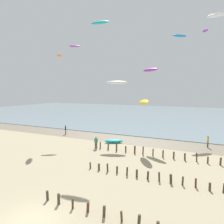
# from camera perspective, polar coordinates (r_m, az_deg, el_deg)

# --- Properties ---
(ground_plane) EXTENTS (160.00, 160.00, 0.00)m
(ground_plane) POSITION_cam_1_polar(r_m,az_deg,el_deg) (15.48, -21.63, -26.40)
(ground_plane) COLOR tan
(wet_sand_strip) EXTENTS (120.00, 5.64, 0.01)m
(wet_sand_strip) POSITION_cam_1_polar(r_m,az_deg,el_deg) (33.69, 7.36, -8.03)
(wet_sand_strip) COLOR #7A6D59
(wet_sand_strip) RESTS_ON ground
(sea) EXTENTS (160.00, 70.00, 0.10)m
(sea) POSITION_cam_1_polar(r_m,az_deg,el_deg) (70.17, 16.68, -0.80)
(sea) COLOR gray
(sea) RESTS_ON ground
(groyne_near) EXTENTS (10.90, 0.33, 0.82)m
(groyne_near) POSITION_cam_1_polar(r_m,az_deg,el_deg) (14.52, -0.23, -26.60)
(groyne_near) COLOR #3D3929
(groyne_near) RESTS_ON ground
(groyne_mid) EXTENTS (17.80, 0.32, 0.87)m
(groyne_mid) POSITION_cam_1_polar(r_m,az_deg,el_deg) (19.58, 18.65, -17.81)
(groyne_mid) COLOR #453026
(groyne_mid) RESTS_ON ground
(groyne_far) EXTENTS (19.01, 0.36, 1.07)m
(groyne_far) POSITION_cam_1_polar(r_m,az_deg,el_deg) (26.20, 15.05, -11.30)
(groyne_far) COLOR #413728
(groyne_far) RESTS_ON ground
(person_mid_beach) EXTENTS (0.57, 0.25, 1.71)m
(person_mid_beach) POSITION_cam_1_polar(r_m,az_deg,el_deg) (29.09, -4.50, -8.42)
(person_mid_beach) COLOR #383842
(person_mid_beach) RESTS_ON ground
(person_by_waterline) EXTENTS (0.29, 0.56, 1.71)m
(person_by_waterline) POSITION_cam_1_polar(r_m,az_deg,el_deg) (32.54, 25.25, -7.43)
(person_by_waterline) COLOR #4C4C56
(person_by_waterline) RESTS_ON ground
(person_right_flank) EXTENTS (0.40, 0.47, 1.71)m
(person_right_flank) POSITION_cam_1_polar(r_m,az_deg,el_deg) (39.08, -12.87, -4.79)
(person_right_flank) COLOR #383842
(person_right_flank) RESTS_ON ground
(grounded_kite) EXTENTS (3.00, 2.23, 0.57)m
(grounded_kite) POSITION_cam_1_polar(r_m,az_deg,el_deg) (32.18, 0.49, -8.14)
(grounded_kite) COLOR #19B2B7
(grounded_kite) RESTS_ON ground
(kite_aloft_1) EXTENTS (3.30, 2.60, 0.76)m
(kite_aloft_1) POSITION_cam_1_polar(r_m,az_deg,el_deg) (33.29, 10.66, 11.53)
(kite_aloft_1) COLOR purple
(kite_aloft_2) EXTENTS (3.43, 1.78, 0.72)m
(kite_aloft_2) POSITION_cam_1_polar(r_m,az_deg,el_deg) (42.41, 27.29, 22.94)
(kite_aloft_2) COLOR white
(kite_aloft_3) EXTENTS (1.43, 2.09, 0.47)m
(kite_aloft_3) POSITION_cam_1_polar(r_m,az_deg,el_deg) (45.10, 24.64, 20.00)
(kite_aloft_3) COLOR purple
(kite_aloft_4) EXTENTS (3.55, 2.14, 0.56)m
(kite_aloft_4) POSITION_cam_1_polar(r_m,az_deg,el_deg) (32.64, 1.40, 8.27)
(kite_aloft_4) COLOR white
(kite_aloft_5) EXTENTS (1.95, 2.22, 0.52)m
(kite_aloft_5) POSITION_cam_1_polar(r_m,az_deg,el_deg) (35.62, -14.52, 15.12)
(kite_aloft_5) COLOR orange
(kite_aloft_7) EXTENTS (2.86, 3.73, 1.00)m
(kite_aloft_7) POSITION_cam_1_polar(r_m,az_deg,el_deg) (28.16, 8.91, 2.75)
(kite_aloft_7) COLOR yellow
(kite_aloft_8) EXTENTS (2.12, 1.71, 0.49)m
(kite_aloft_8) POSITION_cam_1_polar(r_m,az_deg,el_deg) (39.63, -10.41, 17.67)
(kite_aloft_8) COLOR purple
(kite_aloft_9) EXTENTS (2.96, 2.73, 0.53)m
(kite_aloft_9) POSITION_cam_1_polar(r_m,az_deg,el_deg) (43.50, 18.32, 19.60)
(kite_aloft_9) COLOR #2384D1
(kite_aloft_11) EXTENTS (2.72, 1.22, 0.71)m
(kite_aloft_11) POSITION_cam_1_polar(r_m,az_deg,el_deg) (30.17, -3.36, 23.71)
(kite_aloft_11) COLOR #19B2B7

